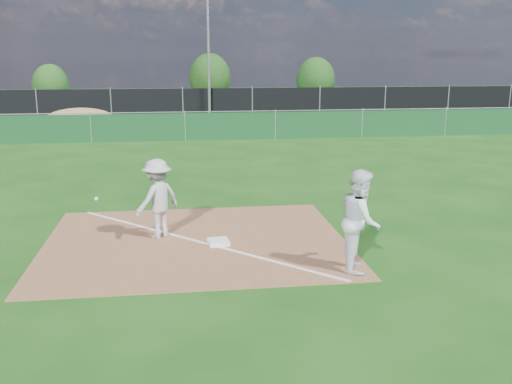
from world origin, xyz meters
TOP-DOWN VIEW (x-y plane):
  - ground at (0.00, 10.00)m, footprint 90.00×90.00m
  - infield_dirt at (0.00, 1.00)m, footprint 6.00×5.00m
  - foul_line at (0.00, 1.00)m, footprint 5.01×5.01m
  - green_fence at (0.00, 15.00)m, footprint 44.00×0.05m
  - dirt_mound at (-5.00, 18.50)m, footprint 3.38×2.60m
  - black_fence at (0.00, 23.00)m, footprint 46.00×0.04m
  - parking_lot at (0.00, 28.00)m, footprint 46.00×9.00m
  - light_pole at (1.50, 22.70)m, footprint 0.16×0.16m
  - first_base at (0.44, 0.76)m, footprint 0.45×0.45m
  - play_at_first at (-0.75, 1.39)m, footprint 1.79×1.15m
  - runner at (2.80, -0.88)m, footprint 0.89×1.02m
  - car_left at (-5.15, 28.21)m, footprint 4.84×2.82m
  - car_mid at (-1.61, 27.98)m, footprint 4.31×2.87m
  - car_right at (5.20, 28.39)m, footprint 4.54×2.84m
  - tree_left at (-9.44, 33.74)m, footprint 2.54×2.54m
  - tree_mid at (2.25, 34.95)m, footprint 3.19×3.19m
  - tree_right at (10.25, 33.45)m, footprint 2.94×2.94m

SIDE VIEW (x-z plane):
  - ground at x=0.00m, z-range 0.00..0.00m
  - parking_lot at x=0.00m, z-range 0.00..0.01m
  - infield_dirt at x=0.00m, z-range 0.00..0.02m
  - foul_line at x=0.00m, z-range 0.02..0.03m
  - first_base at x=0.44m, z-range 0.02..0.10m
  - dirt_mound at x=-5.00m, z-range 0.00..1.17m
  - green_fence at x=0.00m, z-range 0.00..1.20m
  - car_right at x=5.20m, z-range 0.01..1.24m
  - car_mid at x=-1.61m, z-range 0.01..1.35m
  - car_left at x=-5.15m, z-range 0.01..1.56m
  - play_at_first at x=-0.75m, z-range 0.02..1.65m
  - runner at x=2.80m, z-range 0.00..1.79m
  - black_fence at x=0.00m, z-range 0.00..1.80m
  - tree_left at x=-9.44m, z-range 0.04..3.06m
  - tree_right at x=10.25m, z-range 0.05..3.54m
  - tree_mid at x=2.25m, z-range 0.06..3.84m
  - light_pole at x=1.50m, z-range 0.00..8.00m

